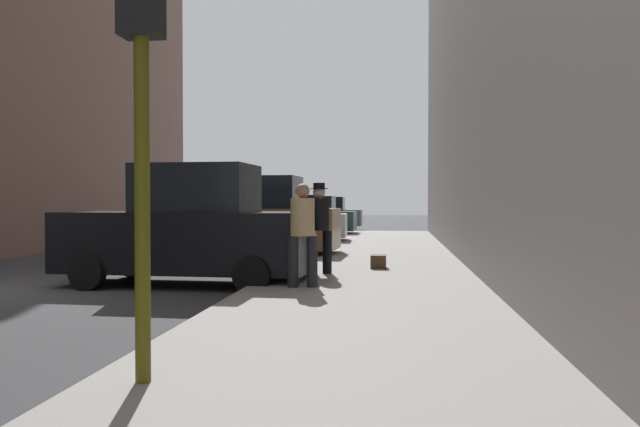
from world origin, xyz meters
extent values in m
plane|color=#38383A|center=(0.00, 0.00, 0.00)|extent=(120.00, 120.00, 0.00)
cube|color=gray|center=(6.00, 0.00, 0.07)|extent=(4.00, 40.00, 0.15)
cube|color=black|center=(2.60, 1.34, 0.82)|extent=(4.66, 2.00, 1.10)
cube|color=black|center=(2.80, 1.33, 1.80)|extent=(2.12, 1.64, 0.90)
cylinder|color=black|center=(1.14, 2.31, 0.32)|extent=(0.65, 0.24, 0.64)
cylinder|color=black|center=(1.07, 0.47, 0.32)|extent=(0.65, 0.24, 0.64)
cylinder|color=black|center=(4.13, 2.21, 0.32)|extent=(0.65, 0.24, 0.64)
cylinder|color=black|center=(4.06, 0.37, 0.32)|extent=(0.65, 0.24, 0.64)
cube|color=brown|center=(2.60, 6.92, 0.82)|extent=(4.67, 2.01, 1.10)
cube|color=black|center=(2.80, 6.91, 1.80)|extent=(2.13, 1.64, 0.90)
cylinder|color=black|center=(1.14, 7.89, 0.32)|extent=(0.65, 0.24, 0.64)
cylinder|color=black|center=(1.07, 6.05, 0.32)|extent=(0.65, 0.24, 0.64)
cylinder|color=black|center=(4.13, 7.78, 0.32)|extent=(0.65, 0.24, 0.64)
cylinder|color=black|center=(4.06, 5.94, 0.32)|extent=(0.65, 0.24, 0.64)
cube|color=#B7BABF|center=(2.60, 12.53, 0.69)|extent=(4.26, 1.98, 0.84)
cube|color=black|center=(2.80, 12.54, 1.44)|extent=(1.94, 1.63, 0.70)
cylinder|color=black|center=(1.20, 13.40, 0.32)|extent=(0.65, 0.24, 0.64)
cylinder|color=black|center=(1.27, 11.57, 0.32)|extent=(0.65, 0.24, 0.64)
cylinder|color=black|center=(3.93, 13.50, 0.32)|extent=(0.65, 0.24, 0.64)
cylinder|color=black|center=(4.00, 11.66, 0.32)|extent=(0.65, 0.24, 0.64)
cube|color=#193828|center=(2.60, 17.68, 0.69)|extent=(4.24, 1.93, 0.84)
cube|color=black|center=(2.80, 17.68, 1.44)|extent=(1.92, 1.60, 0.70)
cylinder|color=black|center=(1.25, 18.63, 0.32)|extent=(0.64, 0.23, 0.64)
cylinder|color=black|center=(1.22, 16.79, 0.32)|extent=(0.64, 0.23, 0.64)
cylinder|color=black|center=(3.98, 18.57, 0.32)|extent=(0.64, 0.23, 0.64)
cylinder|color=black|center=(3.95, 16.73, 0.32)|extent=(0.64, 0.23, 0.64)
cube|color=slate|center=(2.60, 23.14, 0.69)|extent=(4.21, 1.86, 0.84)
cube|color=black|center=(2.80, 23.14, 1.44)|extent=(1.90, 1.57, 0.70)
cylinder|color=black|center=(1.23, 24.05, 0.32)|extent=(0.64, 0.22, 0.64)
cylinder|color=black|center=(1.24, 22.21, 0.32)|extent=(0.64, 0.22, 0.64)
cylinder|color=black|center=(3.96, 24.07, 0.32)|extent=(0.64, 0.22, 0.64)
cylinder|color=black|center=(3.97, 22.23, 0.32)|extent=(0.64, 0.22, 0.64)
cylinder|color=red|center=(4.45, 3.63, 0.43)|extent=(0.22, 0.22, 0.55)
sphere|color=red|center=(4.45, 3.63, 0.76)|extent=(0.20, 0.20, 0.20)
cylinder|color=red|center=(4.29, 3.63, 0.45)|extent=(0.10, 0.09, 0.09)
cylinder|color=red|center=(4.61, 3.63, 0.45)|extent=(0.10, 0.09, 0.09)
cylinder|color=#514C0F|center=(4.50, -5.24, 1.95)|extent=(0.12, 0.12, 3.60)
sphere|color=green|center=(4.50, -5.11, 3.02)|extent=(0.14, 0.14, 0.14)
cylinder|color=black|center=(5.10, 0.29, 0.57)|extent=(0.22, 0.22, 0.85)
cylinder|color=black|center=(4.79, 0.20, 0.57)|extent=(0.22, 0.22, 0.85)
cylinder|color=tan|center=(4.95, 0.25, 1.31)|extent=(0.49, 0.49, 0.62)
sphere|color=#997051|center=(4.95, 0.25, 1.74)|extent=(0.24, 0.24, 0.24)
cylinder|color=black|center=(4.83, 2.12, 0.57)|extent=(0.22, 0.22, 0.85)
cylinder|color=black|center=(5.14, 2.20, 0.57)|extent=(0.22, 0.22, 0.85)
cylinder|color=black|center=(4.99, 2.16, 1.31)|extent=(0.49, 0.49, 0.62)
sphere|color=beige|center=(4.99, 2.16, 1.74)|extent=(0.24, 0.24, 0.24)
cylinder|color=black|center=(4.99, 2.16, 1.81)|extent=(0.34, 0.34, 0.02)
cylinder|color=black|center=(4.99, 2.16, 1.87)|extent=(0.23, 0.23, 0.11)
cube|color=#472D19|center=(6.11, 3.34, 0.29)|extent=(0.32, 0.44, 0.28)
camera|label=1|loc=(6.47, -9.91, 1.57)|focal=35.00mm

